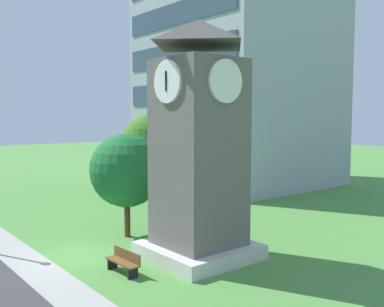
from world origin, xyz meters
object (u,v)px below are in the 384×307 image
(tree_streetside, at_px, (151,143))
(tree_near_tower, at_px, (127,170))
(park_bench, at_px, (124,261))
(clock_tower, at_px, (199,154))

(tree_streetside, bearing_deg, tree_near_tower, -41.35)
(park_bench, bearing_deg, tree_near_tower, 147.57)
(tree_streetside, bearing_deg, park_bench, -38.15)
(clock_tower, bearing_deg, park_bench, -96.07)
(clock_tower, height_order, park_bench, clock_tower)
(park_bench, height_order, tree_streetside, tree_streetside)
(clock_tower, xyz_separation_m, tree_near_tower, (-4.75, -0.73, -1.12))
(park_bench, xyz_separation_m, tree_streetside, (-11.36, 8.92, 3.77))
(park_bench, distance_m, tree_streetside, 14.93)
(clock_tower, xyz_separation_m, tree_streetside, (-11.73, 5.41, -0.29))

